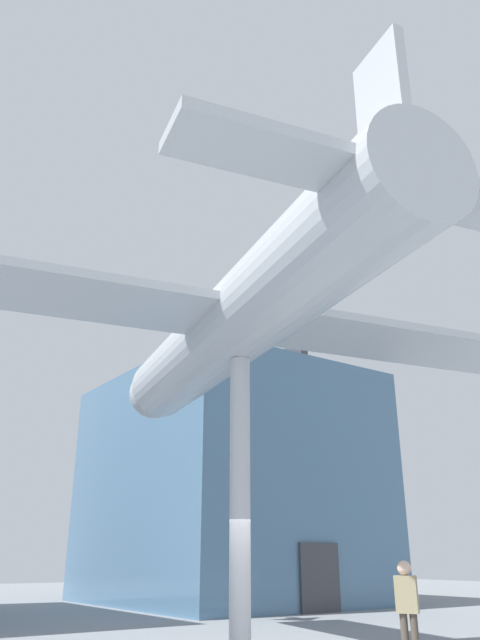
# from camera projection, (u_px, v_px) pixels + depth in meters

# --- Properties ---
(glass_pavilion_right) EXTENTS (9.87, 11.75, 9.98)m
(glass_pavilion_right) POSITION_uv_depth(u_px,v_px,m) (227.00, 488.00, 27.71)
(glass_pavilion_right) COLOR slate
(glass_pavilion_right) RESTS_ON ground_plane
(support_pylon_central) EXTENTS (0.41, 0.41, 5.77)m
(support_pylon_central) POSITION_uv_depth(u_px,v_px,m) (240.00, 499.00, 12.30)
(support_pylon_central) COLOR #B7B7BC
(support_pylon_central) RESTS_ON ground_plane
(suspended_airplane) EXTENTS (20.41, 14.10, 3.45)m
(suspended_airplane) POSITION_uv_depth(u_px,v_px,m) (238.00, 321.00, 13.75)
(suspended_airplane) COLOR #B2B7BC
(suspended_airplane) RESTS_ON support_pylon_central
(visitor_person) EXTENTS (0.40, 0.46, 1.75)m
(visitor_person) POSITION_uv_depth(u_px,v_px,m) (407.00, 603.00, 11.53)
(visitor_person) COLOR #4C4238
(visitor_person) RESTS_ON ground_plane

